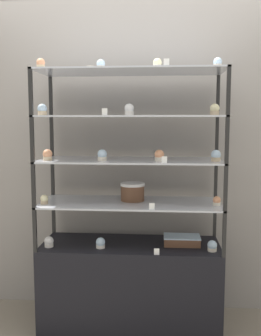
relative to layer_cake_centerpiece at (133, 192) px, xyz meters
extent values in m
plane|color=gray|center=(-0.01, -0.06, -1.03)|extent=(20.00, 20.00, 0.00)
cube|color=gray|center=(-0.01, 0.34, 0.27)|extent=(8.00, 0.05, 2.60)
cube|color=black|center=(-0.01, -0.06, -0.70)|extent=(1.31, 0.50, 0.65)
cube|color=black|center=(-0.65, 0.18, -0.22)|extent=(0.02, 0.02, 0.31)
cube|color=black|center=(0.63, 0.18, -0.22)|extent=(0.02, 0.02, 0.31)
cube|color=black|center=(-0.65, -0.29, -0.22)|extent=(0.02, 0.02, 0.31)
cube|color=black|center=(0.63, -0.29, -0.22)|extent=(0.02, 0.02, 0.31)
cube|color=#B7BCC6|center=(-0.01, -0.06, -0.07)|extent=(1.31, 0.50, 0.01)
cube|color=black|center=(-0.65, 0.18, 0.09)|extent=(0.02, 0.02, 0.31)
cube|color=black|center=(0.63, 0.18, 0.09)|extent=(0.02, 0.02, 0.31)
cube|color=black|center=(-0.65, -0.29, 0.09)|extent=(0.02, 0.02, 0.31)
cube|color=black|center=(0.63, -0.29, 0.09)|extent=(0.02, 0.02, 0.31)
cube|color=#B7BCC6|center=(-0.01, -0.06, 0.24)|extent=(1.31, 0.50, 0.01)
cube|color=black|center=(-0.65, 0.18, 0.40)|extent=(0.02, 0.02, 0.31)
cube|color=black|center=(0.63, 0.18, 0.40)|extent=(0.02, 0.02, 0.31)
cube|color=black|center=(-0.65, -0.29, 0.40)|extent=(0.02, 0.02, 0.31)
cube|color=black|center=(0.63, -0.29, 0.40)|extent=(0.02, 0.02, 0.31)
cube|color=#B7BCC6|center=(-0.01, -0.06, 0.55)|extent=(1.31, 0.50, 0.01)
cube|color=black|center=(-0.65, 0.18, 0.72)|extent=(0.02, 0.02, 0.31)
cube|color=black|center=(0.63, 0.18, 0.72)|extent=(0.02, 0.02, 0.31)
cube|color=black|center=(-0.65, -0.29, 0.72)|extent=(0.02, 0.02, 0.31)
cube|color=black|center=(0.63, -0.29, 0.72)|extent=(0.02, 0.02, 0.31)
cube|color=#B7BCC6|center=(-0.01, -0.06, 0.87)|extent=(1.31, 0.50, 0.01)
cylinder|color=brown|center=(0.00, 0.00, -0.01)|extent=(0.17, 0.17, 0.11)
cylinder|color=white|center=(0.00, 0.00, 0.06)|extent=(0.18, 0.18, 0.02)
cube|color=brown|center=(0.37, -0.05, -0.35)|extent=(0.26, 0.16, 0.06)
cube|color=silver|center=(0.37, -0.05, -0.32)|extent=(0.26, 0.16, 0.01)
cylinder|color=white|center=(-0.59, -0.17, -0.37)|extent=(0.06, 0.06, 0.02)
sphere|color=white|center=(-0.59, -0.17, -0.34)|extent=(0.07, 0.07, 0.07)
cylinder|color=white|center=(-0.22, -0.17, -0.37)|extent=(0.06, 0.06, 0.02)
sphere|color=silver|center=(-0.22, -0.17, -0.34)|extent=(0.07, 0.07, 0.07)
cylinder|color=beige|center=(0.57, -0.17, -0.37)|extent=(0.06, 0.06, 0.02)
sphere|color=silver|center=(0.57, -0.17, -0.34)|extent=(0.07, 0.07, 0.07)
cube|color=white|center=(0.19, -0.28, -0.36)|extent=(0.04, 0.00, 0.04)
cylinder|color=#CCB28C|center=(-0.62, -0.16, -0.06)|extent=(0.05, 0.05, 0.02)
sphere|color=#F4EAB2|center=(-0.62, -0.16, -0.03)|extent=(0.05, 0.05, 0.05)
cylinder|color=beige|center=(0.60, -0.12, -0.06)|extent=(0.05, 0.05, 0.02)
sphere|color=#E5996B|center=(0.60, -0.12, -0.03)|extent=(0.05, 0.05, 0.05)
cube|color=white|center=(0.15, -0.28, -0.05)|extent=(0.04, 0.00, 0.04)
cylinder|color=#CCB28C|center=(-0.59, -0.17, 0.26)|extent=(0.06, 0.06, 0.03)
sphere|color=#E5996B|center=(-0.59, -0.17, 0.29)|extent=(0.07, 0.07, 0.07)
cylinder|color=beige|center=(-0.20, -0.16, 0.26)|extent=(0.06, 0.06, 0.03)
sphere|color=silver|center=(-0.20, -0.16, 0.29)|extent=(0.07, 0.07, 0.07)
cylinder|color=beige|center=(0.20, -0.15, 0.26)|extent=(0.06, 0.06, 0.03)
sphere|color=#E5996B|center=(0.20, -0.15, 0.29)|extent=(0.07, 0.07, 0.07)
cylinder|color=#CCB28C|center=(0.58, -0.14, 0.26)|extent=(0.06, 0.06, 0.03)
sphere|color=silver|center=(0.58, -0.14, 0.29)|extent=(0.07, 0.07, 0.07)
cube|color=white|center=(0.23, -0.28, 0.27)|extent=(0.04, 0.00, 0.04)
cylinder|color=#CCB28C|center=(-0.61, -0.19, 0.57)|extent=(0.06, 0.06, 0.03)
sphere|color=silver|center=(-0.61, -0.19, 0.61)|extent=(0.06, 0.06, 0.06)
cylinder|color=white|center=(-0.01, -0.17, 0.57)|extent=(0.06, 0.06, 0.03)
sphere|color=white|center=(-0.01, -0.17, 0.61)|extent=(0.06, 0.06, 0.06)
cylinder|color=#CCB28C|center=(0.57, -0.13, 0.57)|extent=(0.06, 0.06, 0.03)
sphere|color=#F4EAB2|center=(0.57, -0.13, 0.61)|extent=(0.06, 0.06, 0.06)
cube|color=white|center=(-0.16, -0.28, 0.58)|extent=(0.04, 0.00, 0.04)
cylinder|color=#CCB28C|center=(-0.61, -0.18, 0.89)|extent=(0.06, 0.06, 0.03)
sphere|color=#E5996B|center=(-0.61, -0.18, 0.92)|extent=(0.06, 0.06, 0.06)
cylinder|color=beige|center=(-0.21, -0.10, 0.89)|extent=(0.06, 0.06, 0.03)
sphere|color=silver|center=(-0.21, -0.10, 0.92)|extent=(0.06, 0.06, 0.06)
cylinder|color=white|center=(0.18, -0.11, 0.89)|extent=(0.06, 0.06, 0.03)
sphere|color=#F4EAB2|center=(0.18, -0.11, 0.92)|extent=(0.06, 0.06, 0.06)
cylinder|color=beige|center=(0.58, -0.12, 0.89)|extent=(0.06, 0.06, 0.03)
sphere|color=silver|center=(0.58, -0.12, 0.92)|extent=(0.06, 0.06, 0.06)
cube|color=white|center=(0.24, -0.28, 0.89)|extent=(0.04, 0.00, 0.04)
torus|color=#EFE5CC|center=(-0.30, 0.00, 0.89)|extent=(0.13, 0.13, 0.04)
camera|label=1|loc=(0.21, -2.86, 0.52)|focal=42.00mm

